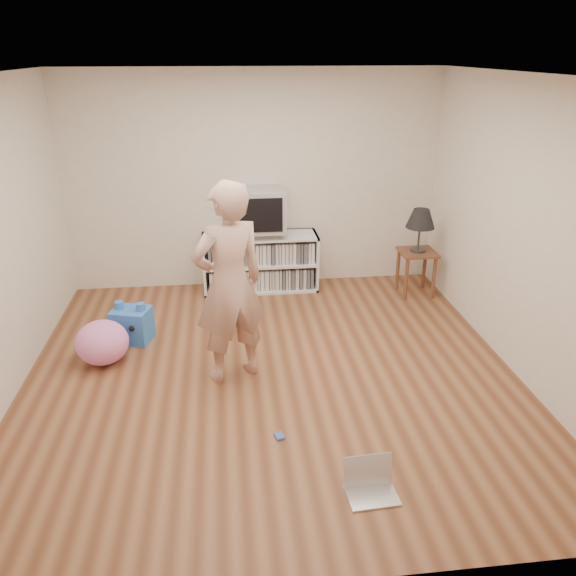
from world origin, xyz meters
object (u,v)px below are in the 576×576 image
(laptop, at_px, (370,483))
(plush_pink, at_px, (102,342))
(plush_blue, at_px, (132,324))
(side_table, at_px, (417,262))
(crt_tv, at_px, (259,210))
(table_lamp, at_px, (421,219))
(media_unit, at_px, (260,262))
(dvd_deck, at_px, (260,232))
(person, at_px, (229,284))

(laptop, bearing_deg, plush_pink, 133.70)
(plush_blue, bearing_deg, laptop, -35.04)
(side_table, bearing_deg, plush_blue, -165.70)
(crt_tv, xyz_separation_m, table_lamp, (1.86, -0.37, -0.08))
(plush_blue, bearing_deg, media_unit, 57.47)
(dvd_deck, relative_size, crt_tv, 0.75)
(dvd_deck, height_order, plush_blue, dvd_deck)
(side_table, distance_m, table_lamp, 0.53)
(person, distance_m, plush_blue, 1.48)
(dvd_deck, distance_m, crt_tv, 0.29)
(media_unit, distance_m, plush_blue, 1.87)
(dvd_deck, bearing_deg, table_lamp, -11.24)
(table_lamp, relative_size, plush_pink, 1.04)
(side_table, relative_size, plush_blue, 1.26)
(dvd_deck, xyz_separation_m, laptop, (0.49, -3.59, -0.67))
(person, xyz_separation_m, plush_blue, (-1.01, 0.79, -0.73))
(media_unit, relative_size, plush_blue, 3.22)
(dvd_deck, height_order, table_lamp, table_lamp)
(laptop, distance_m, plush_blue, 3.05)
(crt_tv, height_order, side_table, crt_tv)
(side_table, distance_m, plush_pink, 3.71)
(crt_tv, xyz_separation_m, plush_pink, (-1.62, -1.62, -0.81))
(crt_tv, height_order, person, person)
(media_unit, xyz_separation_m, crt_tv, (0.00, -0.02, 0.67))
(crt_tv, distance_m, laptop, 3.75)
(media_unit, height_order, table_lamp, table_lamp)
(plush_pink, bearing_deg, plush_blue, 62.59)
(plush_blue, xyz_separation_m, plush_pink, (-0.22, -0.42, 0.03))
(media_unit, relative_size, dvd_deck, 3.11)
(side_table, height_order, plush_blue, side_table)
(crt_tv, bearing_deg, plush_blue, -139.54)
(media_unit, xyz_separation_m, laptop, (0.49, -3.61, -0.29))
(crt_tv, bearing_deg, laptop, -82.27)
(side_table, height_order, person, person)
(media_unit, distance_m, person, 2.13)
(person, bearing_deg, side_table, -168.39)
(crt_tv, bearing_deg, dvd_deck, 90.00)
(plush_pink, bearing_deg, dvd_deck, 44.95)
(side_table, height_order, table_lamp, table_lamp)
(side_table, relative_size, plush_pink, 1.11)
(table_lamp, bearing_deg, person, -144.26)
(dvd_deck, bearing_deg, plush_pink, -135.05)
(plush_blue, relative_size, plush_pink, 0.88)
(side_table, distance_m, person, 2.83)
(dvd_deck, bearing_deg, plush_blue, -139.46)
(person, bearing_deg, media_unit, -125.38)
(media_unit, relative_size, table_lamp, 2.72)
(table_lamp, xyz_separation_m, person, (-2.26, -1.63, -0.03))
(laptop, bearing_deg, table_lamp, 63.64)
(media_unit, bearing_deg, plush_blue, -139.09)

